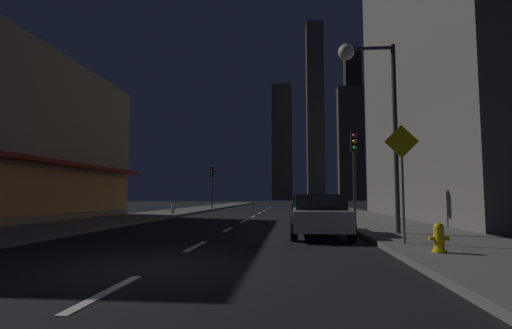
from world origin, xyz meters
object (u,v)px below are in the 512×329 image
object	(u,v)px
car_parked_near	(319,215)
traffic_light_far_left	(212,179)
car_parked_far	(302,203)
traffic_light_near_right	(354,156)
fire_hydrant_far_left	(173,209)
pedestrian_crossing_sign	(402,173)
fire_hydrant_yellow_near	(439,238)
street_lamp_right	(370,90)

from	to	relation	value
car_parked_near	traffic_light_far_left	world-z (taller)	traffic_light_far_left
car_parked_far	traffic_light_near_right	world-z (taller)	traffic_light_near_right
car_parked_far	traffic_light_far_left	size ratio (longest dim) A/B	1.01
fire_hydrant_far_left	pedestrian_crossing_sign	size ratio (longest dim) A/B	0.21
fire_hydrant_yellow_near	traffic_light_far_left	xyz separation A→B (m)	(-11.40, 29.70, 2.74)
car_parked_near	fire_hydrant_far_left	distance (m)	16.61
fire_hydrant_yellow_near	street_lamp_right	xyz separation A→B (m)	(-0.52, 4.43, 4.61)
street_lamp_right	pedestrian_crossing_sign	world-z (taller)	street_lamp_right
car_parked_near	car_parked_far	xyz separation A→B (m)	(0.00, 25.03, 0.00)
traffic_light_near_right	street_lamp_right	world-z (taller)	street_lamp_right
traffic_light_near_right	street_lamp_right	distance (m)	4.76
car_parked_far	traffic_light_near_right	size ratio (longest dim) A/B	1.01
traffic_light_near_right	pedestrian_crossing_sign	size ratio (longest dim) A/B	1.33
car_parked_far	fire_hydrant_yellow_near	size ratio (longest dim) A/B	6.48
car_parked_near	car_parked_far	distance (m)	25.03
car_parked_far	car_parked_near	bearing A→B (deg)	-90.00
traffic_light_far_left	car_parked_far	bearing A→B (deg)	-0.99
car_parked_near	fire_hydrant_yellow_near	bearing A→B (deg)	-62.99
fire_hydrant_far_left	car_parked_far	bearing A→B (deg)	50.21
car_parked_far	pedestrian_crossing_sign	size ratio (longest dim) A/B	1.34
pedestrian_crossing_sign	traffic_light_far_left	bearing A→B (deg)	111.56
traffic_light_far_left	car_parked_near	bearing A→B (deg)	-70.14
fire_hydrant_far_left	traffic_light_near_right	xyz separation A→B (m)	(11.40, -9.34, 2.74)
car_parked_far	traffic_light_near_right	xyz separation A→B (m)	(1.90, -20.74, 2.45)
car_parked_far	traffic_light_far_left	xyz separation A→B (m)	(-9.10, 0.16, 2.45)
traffic_light_far_left	pedestrian_crossing_sign	size ratio (longest dim) A/B	1.33
traffic_light_far_left	street_lamp_right	bearing A→B (deg)	-66.71
car_parked_far	street_lamp_right	xyz separation A→B (m)	(1.78, -25.11, 4.33)
car_parked_near	traffic_light_near_right	xyz separation A→B (m)	(1.90, 4.29, 2.45)
fire_hydrant_far_left	traffic_light_far_left	distance (m)	11.89
fire_hydrant_yellow_near	fire_hydrant_far_left	distance (m)	21.64
traffic_light_far_left	fire_hydrant_far_left	bearing A→B (deg)	-91.98
street_lamp_right	pedestrian_crossing_sign	size ratio (longest dim) A/B	2.09
fire_hydrant_yellow_near	street_lamp_right	world-z (taller)	street_lamp_right
car_parked_far	fire_hydrant_far_left	distance (m)	14.85
fire_hydrant_yellow_near	pedestrian_crossing_sign	world-z (taller)	pedestrian_crossing_sign
traffic_light_near_right	traffic_light_far_left	xyz separation A→B (m)	(-11.00, 20.90, 0.00)
fire_hydrant_yellow_near	pedestrian_crossing_sign	distance (m)	2.26
car_parked_near	fire_hydrant_yellow_near	xyz separation A→B (m)	(2.30, -4.51, -0.29)
fire_hydrant_yellow_near	traffic_light_far_left	world-z (taller)	traffic_light_far_left
car_parked_near	traffic_light_far_left	distance (m)	26.90
traffic_light_far_left	street_lamp_right	size ratio (longest dim) A/B	0.64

